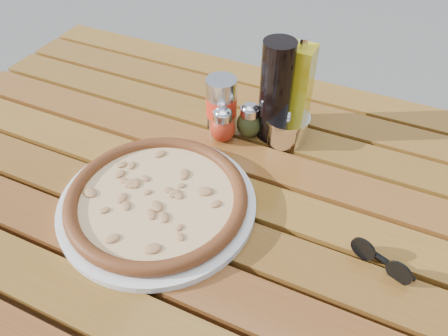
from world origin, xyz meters
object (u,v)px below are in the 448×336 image
at_px(table, 220,212).
at_px(soda_can, 221,104).
at_px(pizza, 157,198).
at_px(olive_oil_cruet, 297,88).
at_px(plate, 158,204).
at_px(oregano_shaker, 249,121).
at_px(sunglasses, 381,261).
at_px(dark_bottle, 276,92).
at_px(pepper_shaker, 223,125).
at_px(parmesan_tin, 286,127).

bearing_deg(table, soda_can, 114.08).
height_order(pizza, olive_oil_cruet, olive_oil_cruet).
distance_m(plate, oregano_shaker, 0.28).
distance_m(pizza, sunglasses, 0.40).
xyz_separation_m(pizza, soda_can, (0.00, 0.27, 0.04)).
bearing_deg(soda_can, oregano_shaker, -3.54).
distance_m(plate, dark_bottle, 0.33).
relative_size(pepper_shaker, oregano_shaker, 1.00).
bearing_deg(pepper_shaker, pizza, -96.36).
relative_size(oregano_shaker, dark_bottle, 0.37).
distance_m(table, dark_bottle, 0.27).
xyz_separation_m(pepper_shaker, olive_oil_cruet, (0.12, 0.11, 0.06)).
relative_size(dark_bottle, sunglasses, 2.00).
xyz_separation_m(pizza, parmesan_tin, (0.15, 0.29, 0.01)).
height_order(pizza, pepper_shaker, pepper_shaker).
xyz_separation_m(plate, dark_bottle, (0.12, 0.29, 0.10)).
xyz_separation_m(olive_oil_cruet, parmesan_tin, (0.00, -0.05, -0.07)).
xyz_separation_m(plate, olive_oil_cruet, (0.15, 0.34, 0.09)).
bearing_deg(dark_bottle, pizza, -111.99).
height_order(soda_can, olive_oil_cruet, olive_oil_cruet).
distance_m(plate, olive_oil_cruet, 0.38).
distance_m(soda_can, olive_oil_cruet, 0.16).
xyz_separation_m(plate, pepper_shaker, (0.03, 0.23, 0.03)).
height_order(plate, pizza, pizza).
bearing_deg(plate, dark_bottle, 68.01).
distance_m(pepper_shaker, dark_bottle, 0.13).
bearing_deg(parmesan_tin, pizza, -117.03).
xyz_separation_m(table, dark_bottle, (0.04, 0.19, 0.19)).
height_order(table, sunglasses, sunglasses).
xyz_separation_m(dark_bottle, parmesan_tin, (0.03, 0.00, -0.08)).
xyz_separation_m(table, plate, (-0.08, -0.10, 0.08)).
bearing_deg(pepper_shaker, sunglasses, -26.93).
height_order(table, soda_can, soda_can).
xyz_separation_m(oregano_shaker, olive_oil_cruet, (0.07, 0.08, 0.06)).
bearing_deg(plate, oregano_shaker, 75.04).
distance_m(pepper_shaker, oregano_shaker, 0.06).
distance_m(pizza, soda_can, 0.27).
distance_m(table, pizza, 0.16).
xyz_separation_m(table, pizza, (-0.08, -0.10, 0.10)).
xyz_separation_m(pepper_shaker, oregano_shaker, (0.05, 0.04, 0.00)).
height_order(plate, soda_can, soda_can).
xyz_separation_m(pizza, pepper_shaker, (0.03, 0.23, 0.02)).
xyz_separation_m(pepper_shaker, dark_bottle, (0.09, 0.06, 0.07)).
height_order(plate, dark_bottle, dark_bottle).
distance_m(pizza, pepper_shaker, 0.23).
bearing_deg(sunglasses, soda_can, 169.59).
bearing_deg(parmesan_tin, sunglasses, -45.13).
relative_size(pizza, sunglasses, 3.55).
bearing_deg(pizza, pepper_shaker, 83.64).
relative_size(table, parmesan_tin, 11.32).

